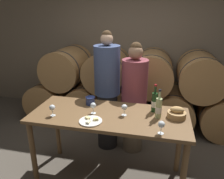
{
  "coord_description": "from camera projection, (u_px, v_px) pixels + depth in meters",
  "views": [
    {
      "loc": [
        0.54,
        -2.22,
        2.06
      ],
      "look_at": [
        0.0,
        0.15,
        1.16
      ],
      "focal_mm": 35.0,
      "sensor_mm": 36.0,
      "label": 1
    }
  ],
  "objects": [
    {
      "name": "person_right",
      "position": [
        134.0,
        99.0,
        3.16
      ],
      "size": [
        0.37,
        0.37,
        1.65
      ],
      "color": "#756651",
      "rests_on": "ground_plane"
    },
    {
      "name": "bread_basket",
      "position": [
        177.0,
        114.0,
        2.43
      ],
      "size": [
        0.21,
        0.21,
        0.14
      ],
      "color": "tan",
      "rests_on": "tasting_table"
    },
    {
      "name": "wine_bottle_white",
      "position": [
        159.0,
        108.0,
        2.41
      ],
      "size": [
        0.07,
        0.07,
        0.34
      ],
      "color": "#ADBC7F",
      "rests_on": "tasting_table"
    },
    {
      "name": "wine_bottle_red",
      "position": [
        154.0,
        102.0,
        2.56
      ],
      "size": [
        0.07,
        0.07,
        0.34
      ],
      "color": "#193819",
      "rests_on": "tasting_table"
    },
    {
      "name": "wine_glass_left",
      "position": [
        93.0,
        106.0,
        2.52
      ],
      "size": [
        0.07,
        0.07,
        0.14
      ],
      "color": "white",
      "rests_on": "tasting_table"
    },
    {
      "name": "tasting_table",
      "position": [
        109.0,
        123.0,
        2.58
      ],
      "size": [
        1.83,
        0.76,
        0.91
      ],
      "color": "brown",
      "rests_on": "ground_plane"
    },
    {
      "name": "wine_glass_far_left",
      "position": [
        52.0,
        108.0,
        2.47
      ],
      "size": [
        0.07,
        0.07,
        0.14
      ],
      "color": "white",
      "rests_on": "tasting_table"
    },
    {
      "name": "barrel_stack",
      "position": [
        129.0,
        90.0,
        4.05
      ],
      "size": [
        3.93,
        0.95,
        1.39
      ],
      "color": "#A87A47",
      "rests_on": "ground_plane"
    },
    {
      "name": "wine_glass_center",
      "position": [
        124.0,
        108.0,
        2.47
      ],
      "size": [
        0.07,
        0.07,
        0.14
      ],
      "color": "white",
      "rests_on": "tasting_table"
    },
    {
      "name": "ground_plane",
      "position": [
        109.0,
        176.0,
        2.85
      ],
      "size": [
        10.0,
        10.0,
        0.0
      ],
      "primitive_type": "plane",
      "color": "#564F44"
    },
    {
      "name": "wine_glass_right",
      "position": [
        161.0,
        125.0,
        2.11
      ],
      "size": [
        0.07,
        0.07,
        0.14
      ],
      "color": "white",
      "rests_on": "tasting_table"
    },
    {
      "name": "person_left",
      "position": [
        107.0,
        92.0,
        3.21
      ],
      "size": [
        0.37,
        0.37,
        1.79
      ],
      "color": "#232326",
      "rests_on": "ground_plane"
    },
    {
      "name": "blue_crock",
      "position": [
        90.0,
        100.0,
        2.77
      ],
      "size": [
        0.12,
        0.12,
        0.1
      ],
      "color": "navy",
      "rests_on": "tasting_table"
    },
    {
      "name": "cheese_plate",
      "position": [
        91.0,
        121.0,
        2.36
      ],
      "size": [
        0.25,
        0.25,
        0.04
      ],
      "color": "white",
      "rests_on": "tasting_table"
    },
    {
      "name": "stone_wall_back",
      "position": [
        135.0,
        34.0,
        4.27
      ],
      "size": [
        10.0,
        0.12,
        3.2
      ],
      "color": "gray",
      "rests_on": "ground_plane"
    }
  ]
}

